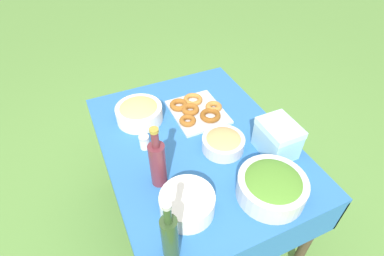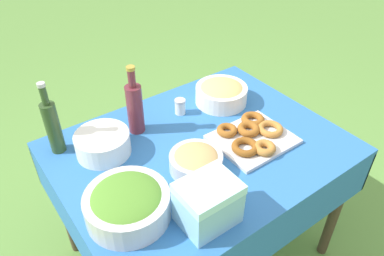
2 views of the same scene
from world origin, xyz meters
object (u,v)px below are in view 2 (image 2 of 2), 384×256
(salad_bowl, at_px, (127,203))
(cooler_box, at_px, (208,203))
(wine_bottle, at_px, (135,107))
(olive_oil_bottle, at_px, (53,125))
(pasta_bowl, at_px, (221,93))
(donut_platter, at_px, (252,136))
(bread_bowl, at_px, (196,160))
(plate_stack, at_px, (103,144))

(salad_bowl, bearing_deg, cooler_box, -40.08)
(wine_bottle, bearing_deg, olive_oil_bottle, 167.40)
(pasta_bowl, distance_m, wine_bottle, 0.46)
(pasta_bowl, distance_m, donut_platter, 0.32)
(salad_bowl, distance_m, wine_bottle, 0.50)
(olive_oil_bottle, xyz_separation_m, cooler_box, (0.28, -0.67, -0.04))
(olive_oil_bottle, relative_size, bread_bowl, 1.54)
(salad_bowl, xyz_separation_m, donut_platter, (0.64, 0.05, -0.04))
(wine_bottle, relative_size, cooler_box, 1.65)
(donut_platter, xyz_separation_m, wine_bottle, (-0.37, 0.36, 0.11))
(plate_stack, relative_size, bread_bowl, 1.07)
(donut_platter, height_order, wine_bottle, wine_bottle)
(salad_bowl, xyz_separation_m, olive_oil_bottle, (-0.07, 0.49, 0.07))
(plate_stack, xyz_separation_m, olive_oil_bottle, (-0.15, 0.13, 0.08))
(salad_bowl, distance_m, bread_bowl, 0.33)
(salad_bowl, xyz_separation_m, bread_bowl, (0.33, 0.05, -0.02))
(pasta_bowl, relative_size, wine_bottle, 0.79)
(pasta_bowl, xyz_separation_m, plate_stack, (-0.64, -0.01, -0.01))
(plate_stack, distance_m, wine_bottle, 0.21)
(pasta_bowl, height_order, olive_oil_bottle, olive_oil_bottle)
(donut_platter, relative_size, cooler_box, 1.69)
(cooler_box, bearing_deg, plate_stack, 103.99)
(olive_oil_bottle, distance_m, bread_bowl, 0.60)
(wine_bottle, height_order, cooler_box, wine_bottle)
(salad_bowl, xyz_separation_m, pasta_bowl, (0.72, 0.37, -0.01))
(plate_stack, bearing_deg, donut_platter, -28.49)
(olive_oil_bottle, height_order, cooler_box, olive_oil_bottle)
(donut_platter, relative_size, bread_bowl, 1.56)
(olive_oil_bottle, bearing_deg, bread_bowl, -47.36)
(plate_stack, bearing_deg, wine_bottle, 15.87)
(bread_bowl, xyz_separation_m, cooler_box, (-0.12, -0.23, 0.04))
(donut_platter, distance_m, wine_bottle, 0.53)
(plate_stack, xyz_separation_m, cooler_box, (0.13, -0.54, 0.04))
(plate_stack, relative_size, olive_oil_bottle, 0.69)
(olive_oil_bottle, bearing_deg, salad_bowl, -81.68)
(pasta_bowl, bearing_deg, donut_platter, -104.39)
(salad_bowl, distance_m, olive_oil_bottle, 0.50)
(salad_bowl, bearing_deg, wine_bottle, 57.21)
(plate_stack, bearing_deg, bread_bowl, -50.45)
(bread_bowl, bearing_deg, cooler_box, -117.73)
(bread_bowl, relative_size, cooler_box, 1.08)
(wine_bottle, bearing_deg, salad_bowl, -122.79)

